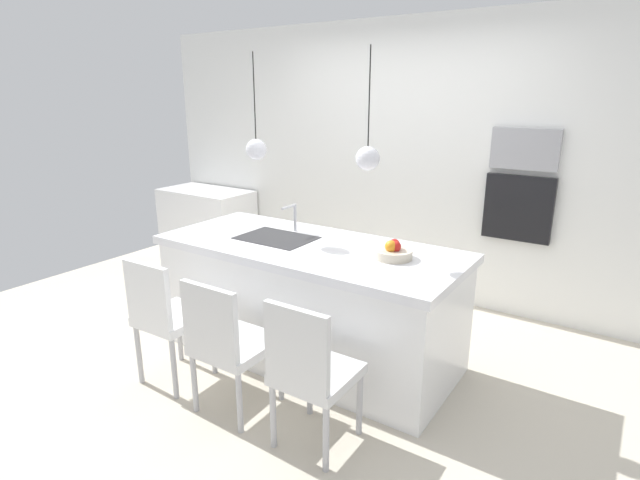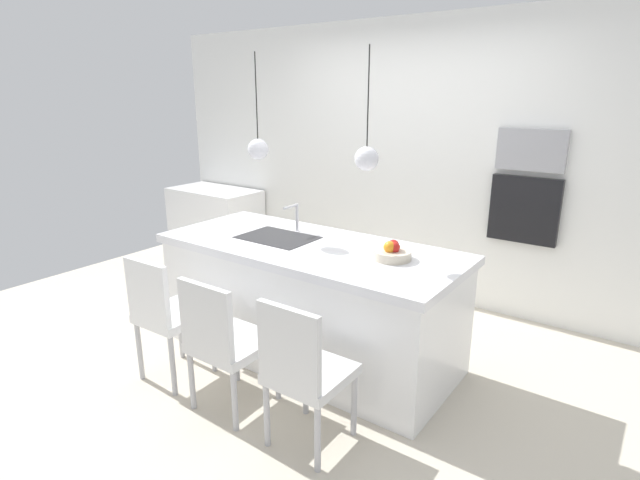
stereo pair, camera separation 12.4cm
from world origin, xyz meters
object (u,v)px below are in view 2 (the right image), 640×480
at_px(chair_middle, 225,339).
at_px(chair_far, 303,369).
at_px(chair_near, 166,312).
at_px(oven, 524,210).
at_px(fruit_bowl, 392,252).
at_px(microwave, 532,150).

height_order(chair_middle, chair_far, chair_far).
distance_m(chair_near, chair_middle, 0.58).
bearing_deg(chair_middle, oven, 66.14).
xyz_separation_m(chair_middle, chair_far, (0.60, 0.00, 0.01)).
relative_size(oven, chair_middle, 0.63).
height_order(chair_near, chair_far, chair_near).
bearing_deg(chair_far, fruit_bowl, 87.70).
distance_m(oven, chair_middle, 2.71).
bearing_deg(fruit_bowl, microwave, 73.99).
xyz_separation_m(microwave, oven, (0.00, 0.00, -0.50)).
height_order(microwave, chair_near, microwave).
height_order(chair_near, chair_middle, chair_near).
distance_m(chair_middle, chair_far, 0.60).
bearing_deg(chair_near, chair_middle, -0.56).
height_order(oven, chair_middle, oven).
height_order(microwave, oven, microwave).
bearing_deg(oven, fruit_bowl, -106.01).
distance_m(fruit_bowl, chair_middle, 1.20).
bearing_deg(chair_far, oven, 78.99).
relative_size(oven, chair_far, 0.62).
distance_m(fruit_bowl, microwave, 1.68).
height_order(fruit_bowl, chair_near, fruit_bowl).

